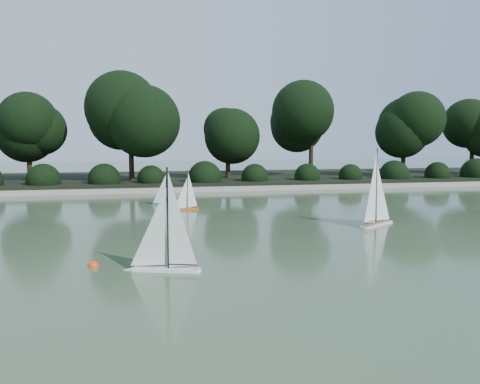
% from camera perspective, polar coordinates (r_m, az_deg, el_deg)
% --- Properties ---
extents(ground, '(80.00, 80.00, 0.00)m').
position_cam_1_polar(ground, '(8.81, 5.45, -5.95)').
color(ground, '#314328').
rests_on(ground, ground).
extents(pond_coping, '(40.00, 0.35, 0.18)m').
position_cam_1_polar(pond_coping, '(17.50, -3.29, 0.36)').
color(pond_coping, gray).
rests_on(pond_coping, ground).
extents(far_bank, '(40.00, 8.00, 0.30)m').
position_cam_1_polar(far_bank, '(21.45, -4.87, 1.56)').
color(far_bank, black).
rests_on(far_bank, ground).
extents(tree_line, '(26.31, 3.93, 4.39)m').
position_cam_1_polar(tree_line, '(20.04, -0.86, 8.39)').
color(tree_line, black).
rests_on(tree_line, ground).
extents(shrub_hedge, '(29.10, 1.10, 1.10)m').
position_cam_1_polar(shrub_hedge, '(18.36, -3.71, 1.75)').
color(shrub_hedge, black).
rests_on(shrub_hedge, ground).
extents(sailboat_white_a, '(1.14, 0.51, 1.58)m').
position_cam_1_polar(sailboat_white_a, '(6.82, -9.84, -7.45)').
color(sailboat_white_a, white).
rests_on(sailboat_white_a, ground).
extents(sailboat_white_b, '(1.20, 0.87, 1.81)m').
position_cam_1_polar(sailboat_white_b, '(10.84, 16.60, -2.41)').
color(sailboat_white_b, silver).
rests_on(sailboat_white_b, ground).
extents(sailboat_orange, '(0.82, 0.43, 1.16)m').
position_cam_1_polar(sailboat_orange, '(12.74, -6.83, -1.41)').
color(sailboat_orange, '#CE4F06').
rests_on(sailboat_orange, ground).
extents(sailboat_teal, '(0.86, 0.36, 1.18)m').
position_cam_1_polar(sailboat_teal, '(13.90, -9.33, -0.81)').
color(sailboat_teal, '#138E7E').
rests_on(sailboat_teal, ground).
extents(race_buoy, '(0.16, 0.16, 0.16)m').
position_cam_1_polar(race_buoy, '(7.34, -17.45, -8.66)').
color(race_buoy, '#FF3E0D').
rests_on(race_buoy, ground).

